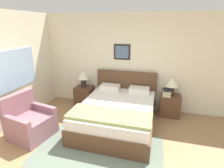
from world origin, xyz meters
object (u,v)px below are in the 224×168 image
(nightstand_by_door, at_px, (170,105))
(table_lamp_by_door, at_px, (172,83))
(nightstand_near_window, at_px, (84,96))
(table_lamp_near_window, at_px, (83,76))
(armchair, at_px, (30,123))
(bed, at_px, (117,113))

(nightstand_by_door, bearing_deg, table_lamp_by_door, 106.18)
(nightstand_near_window, relative_size, table_lamp_near_window, 1.18)
(nightstand_by_door, xyz_separation_m, table_lamp_near_window, (-2.44, 0.02, 0.60))
(nightstand_near_window, xyz_separation_m, table_lamp_by_door, (2.42, 0.02, 0.60))
(armchair, height_order, nightstand_by_door, armchair)
(table_lamp_by_door, bearing_deg, table_lamp_near_window, 180.00)
(armchair, relative_size, nightstand_by_door, 1.64)
(nightstand_by_door, height_order, table_lamp_near_window, table_lamp_near_window)
(nightstand_near_window, xyz_separation_m, nightstand_by_door, (2.43, 0.00, 0.00))
(table_lamp_near_window, bearing_deg, table_lamp_by_door, 0.00)
(nightstand_near_window, distance_m, nightstand_by_door, 2.43)
(nightstand_near_window, bearing_deg, table_lamp_by_door, 0.36)
(bed, xyz_separation_m, table_lamp_near_window, (-1.22, 0.85, 0.57))
(bed, xyz_separation_m, table_lamp_by_door, (1.21, 0.85, 0.57))
(bed, relative_size, nightstand_by_door, 3.76)
(nightstand_near_window, distance_m, table_lamp_near_window, 0.60)
(armchair, relative_size, nightstand_near_window, 1.64)
(bed, bearing_deg, table_lamp_near_window, 145.24)
(bed, distance_m, armchair, 1.92)
(bed, height_order, armchair, bed)
(armchair, bearing_deg, bed, 128.56)
(nightstand_near_window, bearing_deg, armchair, -105.61)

